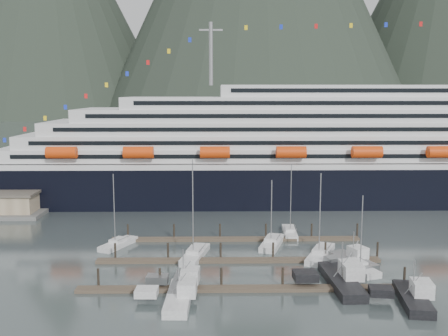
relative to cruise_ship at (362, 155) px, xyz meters
The scene contains 16 objects.
ground 63.76m from the cruise_ship, 118.66° to the right, with size 1600.00×1600.00×0.00m, color #414C4D.
cruise_ship is the anchor object (origin of this frame).
dock_near 74.63m from the cruise_ship, 118.31° to the right, with size 48.18×2.28×3.20m.
dock_mid 63.65m from the cruise_ship, 123.96° to the right, with size 48.18×2.28×3.20m.
dock_far 53.59m from the cruise_ship, 131.95° to the right, with size 48.18×2.28×3.20m.
sailboat_a 72.24m from the cruise_ship, 143.12° to the right, with size 6.28×9.38×14.28m.
sailboat_b 66.35m from the cruise_ship, 130.57° to the right, with size 5.12×11.52×17.86m.
sailboat_d 54.96m from the cruise_ship, 112.57° to the right, with size 7.33×12.12×15.47m.
sailboat_f 52.63m from the cruise_ship, 123.50° to the right, with size 5.83×10.76×13.20m.
sailboat_g 43.91m from the cruise_ship, 124.37° to the right, with size 2.95×10.03×14.90m.
sailboat_h 59.78m from the cruise_ship, 105.89° to the right, with size 5.76×9.91×12.94m.
trawler_a 82.75m from the cruise_ship, 122.48° to the right, with size 8.42×11.69×6.34m.
trawler_b 78.56m from the cruise_ship, 124.18° to the right, with size 7.82×10.25×6.50m.
trawler_c 67.41m from the cruise_ship, 107.83° to the right, with size 10.18×14.44×7.31m.
trawler_d 71.85m from the cruise_ship, 99.86° to the right, with size 8.57×11.53×6.64m.
trawler_e 57.43m from the cruise_ship, 106.66° to the right, with size 8.54×10.14×6.25m.
Camera 1 is at (-8.75, -82.53, 28.37)m, focal length 42.00 mm.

